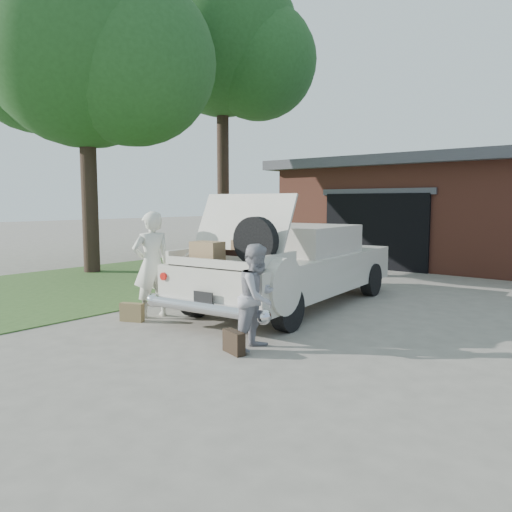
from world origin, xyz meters
The scene contains 10 objects.
ground centered at (0.00, 0.00, 0.00)m, with size 90.00×90.00×0.00m, color gray.
grass_strip centered at (-5.50, 3.00, 0.01)m, with size 6.00×16.00×0.02m, color #2D4C1E.
house centered at (0.98, 11.47, 1.67)m, with size 12.80×7.80×3.30m.
tree_left centered at (-7.22, 2.34, 6.03)m, with size 6.65×5.78×9.19m.
tree_back centered at (-7.73, 8.28, 7.49)m, with size 6.35×5.52×10.59m.
sedan centered at (-0.40, 2.16, 0.78)m, with size 2.53×5.46×2.09m.
woman_left centered at (-1.68, -0.13, 0.90)m, with size 0.66×0.43×1.80m, color beige.
woman_right centered at (0.87, -0.44, 0.70)m, with size 0.68×0.53×1.41m, color #939197.
suitcase_left centered at (-1.69, -0.55, 0.15)m, with size 0.39×0.13×0.30m, color olive.
suitcase_right centered at (0.76, -0.80, 0.15)m, with size 0.38×0.12×0.30m, color black.
Camera 1 is at (4.95, -5.50, 1.95)m, focal length 35.00 mm.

